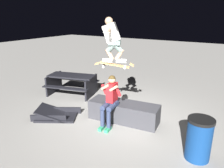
% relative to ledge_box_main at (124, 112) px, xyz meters
% --- Properties ---
extents(ground_plane, '(40.00, 40.00, 0.00)m').
position_rel_ledge_box_main_xyz_m(ground_plane, '(0.11, -0.06, -0.27)').
color(ground_plane, gray).
extents(ledge_box_main, '(2.02, 0.87, 0.54)m').
position_rel_ledge_box_main_xyz_m(ledge_box_main, '(0.00, 0.00, 0.00)').
color(ledge_box_main, '#38383D').
rests_on(ledge_box_main, ground).
extents(person_sitting_on_ledge, '(0.60, 0.77, 1.37)m').
position_rel_ledge_box_main_xyz_m(person_sitting_on_ledge, '(0.19, 0.40, 0.51)').
color(person_sitting_on_ledge, '#2D3856').
rests_on(person_sitting_on_ledge, ground).
extents(skateboard, '(1.02, 0.57, 0.14)m').
position_rel_ledge_box_main_xyz_m(skateboard, '(0.19, 0.19, 1.37)').
color(skateboard, '#AD8451').
extents(skater_airborne, '(0.63, 0.85, 1.12)m').
position_rel_ledge_box_main_xyz_m(skater_airborne, '(0.25, 0.22, 2.06)').
color(skater_airborne, white).
extents(kicker_ramp, '(1.34, 1.21, 0.42)m').
position_rel_ledge_box_main_xyz_m(kicker_ramp, '(1.76, 0.87, -0.20)').
color(kicker_ramp, black).
rests_on(kicker_ramp, ground).
extents(picnic_table_back, '(2.00, 1.75, 0.75)m').
position_rel_ledge_box_main_xyz_m(picnic_table_back, '(2.69, -0.85, 0.23)').
color(picnic_table_back, black).
rests_on(picnic_table_back, ground).
extents(trash_bin, '(0.53, 0.53, 0.91)m').
position_rel_ledge_box_main_xyz_m(trash_bin, '(-2.13, 0.67, 0.19)').
color(trash_bin, navy).
rests_on(trash_bin, ground).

